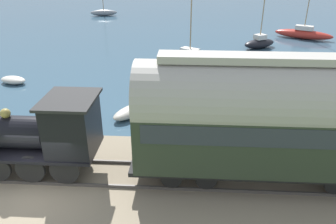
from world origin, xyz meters
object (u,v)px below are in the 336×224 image
sailboat_black (259,43)px  sailboat_gray (104,12)px  passenger_coach (274,117)px  sailboat_red (303,33)px  rowboat_mid_harbor (131,111)px  steam_locomotive (43,131)px  rowboat_off_pier (13,80)px  sailboat_yellow (190,58)px

sailboat_black → sailboat_gray: (17.57, 19.50, -0.03)m
passenger_coach → sailboat_red: (26.03, -9.39, -2.65)m
passenger_coach → sailboat_gray: bearing=21.6°
sailboat_red → sailboat_gray: sailboat_red is taller
rowboat_mid_harbor → sailboat_red: bearing=-93.8°
steam_locomotive → sailboat_red: sailboat_red is taller
rowboat_mid_harbor → rowboat_off_pier: (4.59, 9.12, -0.03)m
passenger_coach → rowboat_off_pier: passenger_coach is taller
sailboat_gray → rowboat_mid_harbor: bearing=-173.5°
sailboat_yellow → passenger_coach: bearing=-137.2°
rowboat_mid_harbor → rowboat_off_pier: 10.21m
passenger_coach → sailboat_yellow: sailboat_yellow is taller
steam_locomotive → rowboat_mid_harbor: steam_locomotive is taller
sailboat_yellow → sailboat_gray: sailboat_gray is taller
sailboat_red → sailboat_black: (-4.27, 5.46, -0.05)m
sailboat_red → rowboat_off_pier: sailboat_red is taller
sailboat_gray → sailboat_red: bearing=-127.6°
sailboat_black → sailboat_yellow: bearing=100.2°
rowboat_off_pier → sailboat_yellow: bearing=-50.9°
sailboat_black → sailboat_yellow: 8.86m
sailboat_red → sailboat_black: sailboat_red is taller
sailboat_black → sailboat_yellow: (-5.77, 6.72, 0.02)m
steam_locomotive → sailboat_black: sailboat_black is taller
steam_locomotive → rowboat_off_pier: bearing=32.9°
passenger_coach → sailboat_red: bearing=-19.8°
sailboat_gray → rowboat_off_pier: 28.53m
steam_locomotive → sailboat_black: 24.96m
sailboat_black → rowboat_off_pier: 22.00m
sailboat_black → rowboat_off_pier: bearing=89.4°
sailboat_yellow → steam_locomotive: bearing=-165.6°
sailboat_red → rowboat_off_pier: bearing=148.9°
sailboat_gray → sailboat_yellow: bearing=-160.9°
steam_locomotive → rowboat_mid_harbor: 6.89m
sailboat_black → rowboat_mid_harbor: 18.46m
sailboat_gray → passenger_coach: bearing=-168.0°
sailboat_gray → rowboat_off_pier: bearing=171.3°
steam_locomotive → sailboat_yellow: 16.96m
sailboat_yellow → rowboat_mid_harbor: size_ratio=2.20×
sailboat_red → sailboat_black: bearing=155.1°
sailboat_red → sailboat_gray: 28.28m
sailboat_black → sailboat_gray: sailboat_gray is taller
passenger_coach → rowboat_mid_harbor: bearing=44.1°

